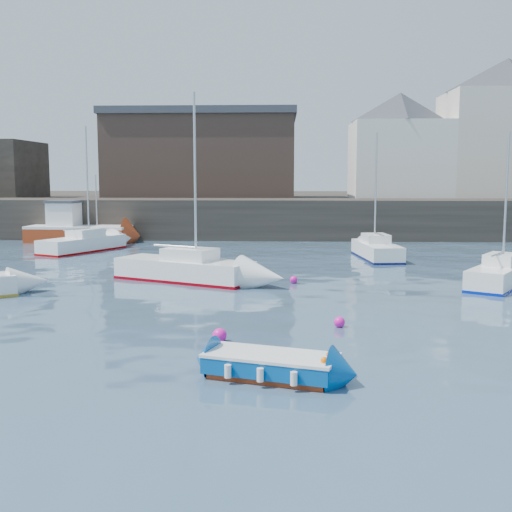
{
  "coord_description": "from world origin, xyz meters",
  "views": [
    {
      "loc": [
        1.1,
        -14.3,
        4.82
      ],
      "look_at": [
        0.0,
        12.0,
        1.5
      ],
      "focal_mm": 45.0,
      "sensor_mm": 36.0,
      "label": 1
    }
  ],
  "objects_px": {
    "blue_dinghy": "(271,365)",
    "buoy_mid": "(339,327)",
    "fishing_boat": "(76,229)",
    "sailboat_c": "(499,275)",
    "buoy_far": "(294,283)",
    "buoy_near": "(220,342)",
    "sailboat_h": "(83,243)",
    "sailboat_f": "(377,250)",
    "sailboat_b": "(185,269)"
  },
  "relations": [
    {
      "from": "blue_dinghy",
      "to": "buoy_mid",
      "type": "distance_m",
      "value": 5.71
    },
    {
      "from": "fishing_boat",
      "to": "buoy_mid",
      "type": "relative_size",
      "value": 21.28
    },
    {
      "from": "sailboat_c",
      "to": "buoy_far",
      "type": "height_order",
      "value": "sailboat_c"
    },
    {
      "from": "buoy_near",
      "to": "buoy_mid",
      "type": "distance_m",
      "value": 4.15
    },
    {
      "from": "blue_dinghy",
      "to": "buoy_near",
      "type": "distance_m",
      "value": 3.68
    },
    {
      "from": "buoy_far",
      "to": "sailboat_c",
      "type": "bearing_deg",
      "value": -2.69
    },
    {
      "from": "sailboat_h",
      "to": "fishing_boat",
      "type": "bearing_deg",
      "value": 111.97
    },
    {
      "from": "sailboat_c",
      "to": "buoy_mid",
      "type": "bearing_deg",
      "value": -134.01
    },
    {
      "from": "sailboat_f",
      "to": "buoy_far",
      "type": "height_order",
      "value": "sailboat_f"
    },
    {
      "from": "sailboat_h",
      "to": "buoy_far",
      "type": "height_order",
      "value": "sailboat_h"
    },
    {
      "from": "fishing_boat",
      "to": "buoy_far",
      "type": "relative_size",
      "value": 21.96
    },
    {
      "from": "blue_dinghy",
      "to": "sailboat_f",
      "type": "height_order",
      "value": "sailboat_f"
    },
    {
      "from": "buoy_mid",
      "to": "buoy_far",
      "type": "distance_m",
      "value": 8.44
    },
    {
      "from": "blue_dinghy",
      "to": "sailboat_f",
      "type": "relative_size",
      "value": 0.47
    },
    {
      "from": "sailboat_f",
      "to": "buoy_mid",
      "type": "height_order",
      "value": "sailboat_f"
    },
    {
      "from": "sailboat_c",
      "to": "sailboat_h",
      "type": "xyz_separation_m",
      "value": [
        -22.19,
        12.04,
        0.0
      ]
    },
    {
      "from": "fishing_boat",
      "to": "sailboat_b",
      "type": "xyz_separation_m",
      "value": [
        10.55,
        -16.86,
        -0.39
      ]
    },
    {
      "from": "sailboat_c",
      "to": "buoy_far",
      "type": "bearing_deg",
      "value": 177.31
    },
    {
      "from": "buoy_far",
      "to": "sailboat_b",
      "type": "bearing_deg",
      "value": 174.5
    },
    {
      "from": "fishing_boat",
      "to": "sailboat_h",
      "type": "distance_m",
      "value": 6.18
    },
    {
      "from": "sailboat_f",
      "to": "sailboat_h",
      "type": "bearing_deg",
      "value": 171.39
    },
    {
      "from": "fishing_boat",
      "to": "sailboat_f",
      "type": "relative_size",
      "value": 1.03
    },
    {
      "from": "sailboat_h",
      "to": "buoy_near",
      "type": "height_order",
      "value": "sailboat_h"
    },
    {
      "from": "sailboat_f",
      "to": "buoy_near",
      "type": "height_order",
      "value": "sailboat_f"
    },
    {
      "from": "sailboat_f",
      "to": "sailboat_h",
      "type": "relative_size",
      "value": 0.92
    },
    {
      "from": "sailboat_h",
      "to": "buoy_mid",
      "type": "xyz_separation_m",
      "value": [
        14.55,
        -19.96,
        -0.52
      ]
    },
    {
      "from": "fishing_boat",
      "to": "sailboat_h",
      "type": "xyz_separation_m",
      "value": [
        2.31,
        -5.72,
        -0.42
      ]
    },
    {
      "from": "blue_dinghy",
      "to": "buoy_far",
      "type": "relative_size",
      "value": 9.98
    },
    {
      "from": "fishing_boat",
      "to": "sailboat_c",
      "type": "height_order",
      "value": "sailboat_c"
    },
    {
      "from": "buoy_near",
      "to": "fishing_boat",
      "type": "bearing_deg",
      "value": 115.52
    },
    {
      "from": "sailboat_c",
      "to": "sailboat_h",
      "type": "bearing_deg",
      "value": 151.51
    },
    {
      "from": "fishing_boat",
      "to": "buoy_far",
      "type": "distance_m",
      "value": 23.3
    },
    {
      "from": "blue_dinghy",
      "to": "sailboat_b",
      "type": "distance_m",
      "value": 14.73
    },
    {
      "from": "buoy_near",
      "to": "buoy_far",
      "type": "distance_m",
      "value": 10.58
    },
    {
      "from": "buoy_near",
      "to": "buoy_mid",
      "type": "xyz_separation_m",
      "value": [
        3.65,
        1.98,
        0.0
      ]
    },
    {
      "from": "fishing_boat",
      "to": "sailboat_c",
      "type": "relative_size",
      "value": 1.12
    },
    {
      "from": "blue_dinghy",
      "to": "sailboat_c",
      "type": "xyz_separation_m",
      "value": [
        9.74,
        13.21,
        0.18
      ]
    },
    {
      "from": "sailboat_b",
      "to": "sailboat_h",
      "type": "bearing_deg",
      "value": 126.48
    },
    {
      "from": "sailboat_c",
      "to": "buoy_mid",
      "type": "distance_m",
      "value": 11.02
    },
    {
      "from": "sailboat_f",
      "to": "sailboat_h",
      "type": "xyz_separation_m",
      "value": [
        -18.2,
        2.75,
        0.0
      ]
    },
    {
      "from": "fishing_boat",
      "to": "buoy_near",
      "type": "bearing_deg",
      "value": -64.48
    },
    {
      "from": "sailboat_b",
      "to": "sailboat_h",
      "type": "relative_size",
      "value": 1.07
    },
    {
      "from": "sailboat_b",
      "to": "sailboat_f",
      "type": "xyz_separation_m",
      "value": [
        9.96,
        8.39,
        -0.04
      ]
    },
    {
      "from": "buoy_mid",
      "to": "buoy_far",
      "type": "xyz_separation_m",
      "value": [
        -1.32,
        8.34,
        0.0
      ]
    },
    {
      "from": "fishing_boat",
      "to": "buoy_mid",
      "type": "xyz_separation_m",
      "value": [
        16.85,
        -25.68,
        -0.94
      ]
    },
    {
      "from": "buoy_near",
      "to": "buoy_far",
      "type": "relative_size",
      "value": 1.23
    },
    {
      "from": "sailboat_h",
      "to": "blue_dinghy",
      "type": "bearing_deg",
      "value": -63.75
    },
    {
      "from": "buoy_mid",
      "to": "buoy_near",
      "type": "bearing_deg",
      "value": -151.52
    },
    {
      "from": "fishing_boat",
      "to": "sailboat_c",
      "type": "bearing_deg",
      "value": -35.94
    },
    {
      "from": "sailboat_f",
      "to": "buoy_near",
      "type": "bearing_deg",
      "value": -110.84
    }
  ]
}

